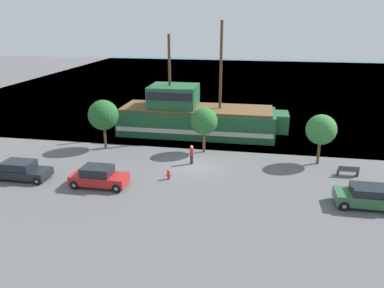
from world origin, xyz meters
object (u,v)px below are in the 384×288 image
object	(u,v)px
pirate_ship	(194,117)
parked_car_curb_front	(372,197)
parked_car_curb_mid	(20,170)
parked_car_curb_rear	(99,177)
bench_promenade_east	(348,171)
pedestrian_walking_near	(192,155)
fire_hydrant	(169,174)
moored_boat_dockside	(253,116)

from	to	relation	value
pirate_ship	parked_car_curb_front	size ratio (longest dim) A/B	3.75
parked_car_curb_mid	parked_car_curb_rear	world-z (taller)	parked_car_curb_rear
parked_car_curb_front	bench_promenade_east	world-z (taller)	parked_car_curb_front
parked_car_curb_front	pedestrian_walking_near	distance (m)	14.13
fire_hydrant	bench_promenade_east	size ratio (longest dim) A/B	0.48
parked_car_curb_front	moored_boat_dockside	bearing A→B (deg)	111.77
pirate_ship	parked_car_curb_mid	world-z (taller)	pirate_ship
parked_car_curb_front	parked_car_curb_mid	xyz separation A→B (m)	(-25.57, 0.03, -0.03)
parked_car_curb_mid	pedestrian_walking_near	size ratio (longest dim) A/B	2.69
pirate_ship	pedestrian_walking_near	size ratio (longest dim) A/B	10.63
bench_promenade_east	pedestrian_walking_near	distance (m)	12.65
pirate_ship	parked_car_curb_front	world-z (taller)	pirate_ship
fire_hydrant	parked_car_curb_front	bearing A→B (deg)	-7.87
parked_car_curb_mid	fire_hydrant	world-z (taller)	parked_car_curb_mid
parked_car_curb_mid	parked_car_curb_front	bearing A→B (deg)	-0.06
parked_car_curb_front	fire_hydrant	xyz separation A→B (m)	(-14.25, 1.97, -0.32)
parked_car_curb_rear	pirate_ship	bearing A→B (deg)	71.63
parked_car_curb_mid	pedestrian_walking_near	xyz separation A→B (m)	(12.51, 5.39, 0.14)
bench_promenade_east	pedestrian_walking_near	world-z (taller)	pedestrian_walking_near
pirate_ship	bench_promenade_east	bearing A→B (deg)	-32.66
pirate_ship	moored_boat_dockside	distance (m)	9.06
parked_car_curb_front	parked_car_curb_rear	distance (m)	19.03
moored_boat_dockside	fire_hydrant	xyz separation A→B (m)	(-6.01, -18.65, -0.19)
parked_car_curb_front	pedestrian_walking_near	bearing A→B (deg)	157.46
parked_car_curb_mid	parked_car_curb_rear	distance (m)	6.54
pirate_ship	bench_promenade_east	world-z (taller)	pirate_ship
parked_car_curb_front	bench_promenade_east	bearing A→B (deg)	94.61
parked_car_curb_mid	pedestrian_walking_near	bearing A→B (deg)	23.30
pirate_ship	bench_promenade_east	size ratio (longest dim) A/B	11.07
parked_car_curb_rear	pedestrian_walking_near	distance (m)	8.18
parked_car_curb_front	pedestrian_walking_near	xyz separation A→B (m)	(-13.05, 5.42, 0.11)
pirate_ship	fire_hydrant	size ratio (longest dim) A/B	23.09
parked_car_curb_mid	bench_promenade_east	world-z (taller)	parked_car_curb_mid
moored_boat_dockside	parked_car_curb_mid	bearing A→B (deg)	-130.08
pirate_ship	parked_car_curb_rear	xyz separation A→B (m)	(-4.71, -14.20, -1.12)
moored_boat_dockside	fire_hydrant	distance (m)	19.60
parked_car_curb_front	parked_car_curb_mid	world-z (taller)	parked_car_curb_front
bench_promenade_east	pedestrian_walking_near	xyz separation A→B (m)	(-12.64, 0.31, 0.41)
parked_car_curb_rear	bench_promenade_east	size ratio (longest dim) A/B	2.61
bench_promenade_east	moored_boat_dockside	bearing A→B (deg)	116.77
fire_hydrant	pedestrian_walking_near	bearing A→B (deg)	70.88
parked_car_curb_front	fire_hydrant	size ratio (longest dim) A/B	6.16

